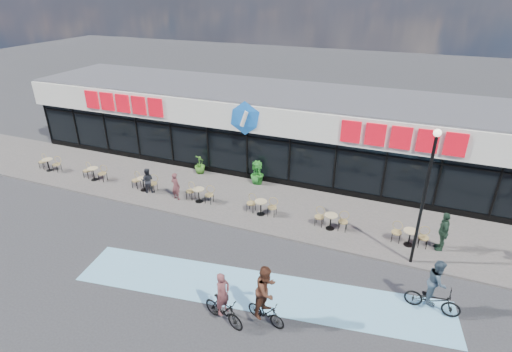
{
  "coord_description": "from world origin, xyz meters",
  "views": [
    {
      "loc": [
        8.2,
        -12.23,
        10.35
      ],
      "look_at": [
        1.92,
        3.5,
        2.14
      ],
      "focal_mm": 28.0,
      "sensor_mm": 36.0,
      "label": 1
    }
  ],
  "objects_px": {
    "lamp_post": "(426,189)",
    "pedestrian_a": "(443,231)",
    "cyclist_a": "(266,297)",
    "bistro_set_0": "(49,163)",
    "patron_left": "(176,186)",
    "patron_right": "(147,180)",
    "potted_plant_mid": "(257,173)",
    "potted_plant_left": "(200,164)",
    "cyclist_b": "(434,292)",
    "potted_plant_right": "(257,173)"
  },
  "relations": [
    {
      "from": "lamp_post",
      "to": "bistro_set_0",
      "type": "bearing_deg",
      "value": 176.5
    },
    {
      "from": "potted_plant_mid",
      "to": "potted_plant_left",
      "type": "bearing_deg",
      "value": 179.88
    },
    {
      "from": "bistro_set_0",
      "to": "cyclist_b",
      "type": "height_order",
      "value": "cyclist_b"
    },
    {
      "from": "lamp_post",
      "to": "potted_plant_right",
      "type": "bearing_deg",
      "value": 153.21
    },
    {
      "from": "patron_right",
      "to": "pedestrian_a",
      "type": "relative_size",
      "value": 0.79
    },
    {
      "from": "lamp_post",
      "to": "patron_right",
      "type": "relative_size",
      "value": 4.06
    },
    {
      "from": "pedestrian_a",
      "to": "cyclist_a",
      "type": "relative_size",
      "value": 0.77
    },
    {
      "from": "potted_plant_left",
      "to": "patron_left",
      "type": "bearing_deg",
      "value": -82.89
    },
    {
      "from": "patron_left",
      "to": "patron_right",
      "type": "bearing_deg",
      "value": 8.39
    },
    {
      "from": "patron_right",
      "to": "cyclist_a",
      "type": "xyz_separation_m",
      "value": [
        9.13,
        -6.22,
        0.29
      ]
    },
    {
      "from": "potted_plant_left",
      "to": "cyclist_a",
      "type": "xyz_separation_m",
      "value": [
        7.7,
        -9.4,
        0.43
      ]
    },
    {
      "from": "pedestrian_a",
      "to": "cyclist_a",
      "type": "xyz_separation_m",
      "value": [
        -5.49,
        -6.52,
        0.1
      ]
    },
    {
      "from": "lamp_post",
      "to": "potted_plant_mid",
      "type": "relative_size",
      "value": 4.36
    },
    {
      "from": "potted_plant_left",
      "to": "patron_right",
      "type": "bearing_deg",
      "value": -114.16
    },
    {
      "from": "bistro_set_0",
      "to": "potted_plant_left",
      "type": "height_order",
      "value": "potted_plant_left"
    },
    {
      "from": "bistro_set_0",
      "to": "potted_plant_mid",
      "type": "bearing_deg",
      "value": 13.61
    },
    {
      "from": "lamp_post",
      "to": "cyclist_a",
      "type": "height_order",
      "value": "lamp_post"
    },
    {
      "from": "cyclist_a",
      "to": "cyclist_b",
      "type": "bearing_deg",
      "value": 27.16
    },
    {
      "from": "potted_plant_mid",
      "to": "cyclist_b",
      "type": "xyz_separation_m",
      "value": [
        9.18,
        -6.74,
        0.08
      ]
    },
    {
      "from": "potted_plant_mid",
      "to": "lamp_post",
      "type": "bearing_deg",
      "value": -26.87
    },
    {
      "from": "potted_plant_left",
      "to": "pedestrian_a",
      "type": "height_order",
      "value": "pedestrian_a"
    },
    {
      "from": "lamp_post",
      "to": "pedestrian_a",
      "type": "bearing_deg",
      "value": 51.65
    },
    {
      "from": "potted_plant_left",
      "to": "cyclist_a",
      "type": "relative_size",
      "value": 0.48
    },
    {
      "from": "potted_plant_left",
      "to": "potted_plant_right",
      "type": "distance_m",
      "value": 3.66
    },
    {
      "from": "potted_plant_right",
      "to": "pedestrian_a",
      "type": "height_order",
      "value": "pedestrian_a"
    },
    {
      "from": "patron_right",
      "to": "potted_plant_mid",
      "type": "bearing_deg",
      "value": -171.04
    },
    {
      "from": "potted_plant_left",
      "to": "patron_right",
      "type": "distance_m",
      "value": 3.48
    },
    {
      "from": "lamp_post",
      "to": "potted_plant_mid",
      "type": "height_order",
      "value": "lamp_post"
    },
    {
      "from": "lamp_post",
      "to": "potted_plant_mid",
      "type": "distance_m",
      "value": 9.8
    },
    {
      "from": "lamp_post",
      "to": "potted_plant_right",
      "type": "xyz_separation_m",
      "value": [
        -8.44,
        4.26,
        -2.71
      ]
    },
    {
      "from": "lamp_post",
      "to": "patron_right",
      "type": "bearing_deg",
      "value": 175.38
    },
    {
      "from": "patron_right",
      "to": "pedestrian_a",
      "type": "xyz_separation_m",
      "value": [
        14.62,
        0.29,
        0.19
      ]
    },
    {
      "from": "potted_plant_mid",
      "to": "cyclist_a",
      "type": "relative_size",
      "value": 0.56
    },
    {
      "from": "potted_plant_right",
      "to": "potted_plant_mid",
      "type": "bearing_deg",
      "value": -2.76
    },
    {
      "from": "lamp_post",
      "to": "cyclist_a",
      "type": "xyz_separation_m",
      "value": [
        -4.39,
        -5.13,
        -2.36
      ]
    },
    {
      "from": "bistro_set_0",
      "to": "cyclist_b",
      "type": "relative_size",
      "value": 0.72
    },
    {
      "from": "potted_plant_right",
      "to": "cyclist_b",
      "type": "bearing_deg",
      "value": -36.2
    },
    {
      "from": "potted_plant_right",
      "to": "pedestrian_a",
      "type": "relative_size",
      "value": 0.72
    },
    {
      "from": "patron_left",
      "to": "patron_right",
      "type": "relative_size",
      "value": 1.08
    },
    {
      "from": "potted_plant_right",
      "to": "patron_left",
      "type": "distance_m",
      "value": 4.61
    },
    {
      "from": "patron_left",
      "to": "cyclist_a",
      "type": "height_order",
      "value": "cyclist_a"
    },
    {
      "from": "lamp_post",
      "to": "patron_left",
      "type": "bearing_deg",
      "value": 175.15
    },
    {
      "from": "patron_right",
      "to": "patron_left",
      "type": "bearing_deg",
      "value": 154.05
    },
    {
      "from": "bistro_set_0",
      "to": "cyclist_b",
      "type": "distance_m",
      "value": 21.85
    },
    {
      "from": "lamp_post",
      "to": "cyclist_a",
      "type": "bearing_deg",
      "value": -130.58
    },
    {
      "from": "lamp_post",
      "to": "pedestrian_a",
      "type": "height_order",
      "value": "lamp_post"
    },
    {
      "from": "potted_plant_mid",
      "to": "cyclist_b",
      "type": "height_order",
      "value": "cyclist_b"
    },
    {
      "from": "patron_right",
      "to": "cyclist_b",
      "type": "relative_size",
      "value": 0.66
    },
    {
      "from": "lamp_post",
      "to": "cyclist_b",
      "type": "xyz_separation_m",
      "value": [
        0.77,
        -2.48,
        -2.62
      ]
    },
    {
      "from": "potted_plant_mid",
      "to": "potted_plant_right",
      "type": "xyz_separation_m",
      "value": [
        -0.03,
        0.0,
        -0.01
      ]
    }
  ]
}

